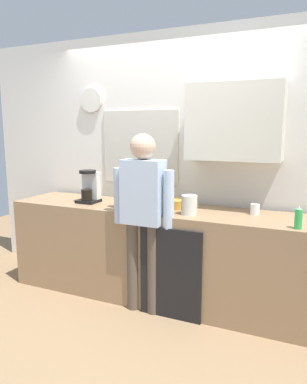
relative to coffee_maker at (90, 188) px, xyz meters
name	(u,v)px	position (x,y,z in m)	size (l,w,h in m)	color
ground_plane	(144,310)	(0.74, -0.28, -1.04)	(8.00, 8.00, 0.00)	#8C6D4C
kitchen_counter	(157,253)	(0.74, 0.02, -0.60)	(2.97, 0.64, 0.90)	#937251
dishwasher_panel	(170,274)	(1.01, -0.31, -0.64)	(0.56, 0.02, 0.81)	black
back_wall_assembly	(179,157)	(0.81, 0.42, 0.31)	(4.57, 0.42, 2.60)	white
coffee_maker	(90,188)	(0.00, 0.00, 0.00)	(0.20, 0.20, 0.33)	black
bottle_green_wine	(170,197)	(0.93, -0.13, 0.00)	(0.07, 0.07, 0.30)	#195923
bottle_amber_beer	(136,192)	(0.47, 0.12, -0.03)	(0.06, 0.06, 0.23)	brown
bottle_clear_soda	(119,193)	(0.41, -0.12, -0.01)	(0.09, 0.09, 0.28)	#2D8C33
cup_white_mug	(255,209)	(1.63, 0.12, -0.10)	(0.08, 0.08, 0.10)	white
mixing_bowl	(176,203)	(0.90, 0.11, -0.11)	(0.22, 0.22, 0.08)	orange
dish_soap	(298,219)	(1.99, -0.21, -0.07)	(0.06, 0.06, 0.18)	green
storage_canister	(189,205)	(1.10, -0.11, -0.06)	(0.14, 0.14, 0.17)	silver
person_at_sink	(143,209)	(0.74, -0.28, -0.10)	(0.57, 0.22, 1.60)	brown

